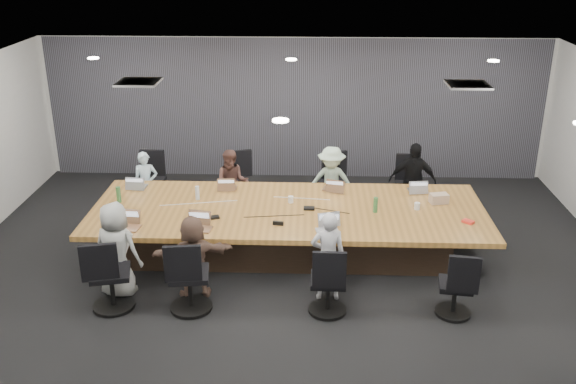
{
  "coord_description": "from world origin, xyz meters",
  "views": [
    {
      "loc": [
        0.33,
        -8.47,
        4.64
      ],
      "look_at": [
        0.0,
        0.4,
        1.05
      ],
      "focal_mm": 40.0,
      "sensor_mm": 36.0,
      "label": 1
    }
  ],
  "objects_px": {
    "chair_0": "(152,186)",
    "chair_2": "(330,187)",
    "chair_3": "(408,190)",
    "chair_5": "(190,280)",
    "bottle_clear": "(197,193)",
    "canvas_bag": "(439,198)",
    "chair_4": "(111,279)",
    "person_0": "(146,184)",
    "conference_table": "(288,228)",
    "bottle_green_right": "(375,205)",
    "laptop_3": "(418,190)",
    "chair_6": "(328,286)",
    "person_2": "(331,183)",
    "person_3": "(412,181)",
    "person_5": "(194,257)",
    "laptop_5": "(200,229)",
    "laptop_6": "(327,231)",
    "stapler": "(278,223)",
    "laptop_0": "(137,186)",
    "chair_1": "(235,186)",
    "chair_7": "(455,290)",
    "snack_packet": "(468,222)",
    "laptop_2": "(332,189)",
    "person_1": "(232,184)",
    "person_4": "(117,250)",
    "mug_brown": "(122,213)",
    "person_6": "(328,256)",
    "bottle_green_left": "(119,195)",
    "laptop_4": "(127,228)"
  },
  "relations": [
    {
      "from": "chair_1",
      "to": "person_2",
      "type": "distance_m",
      "value": 1.76
    },
    {
      "from": "chair_6",
      "to": "person_2",
      "type": "height_order",
      "value": "person_2"
    },
    {
      "from": "laptop_3",
      "to": "snack_packet",
      "type": "distance_m",
      "value": 1.34
    },
    {
      "from": "chair_3",
      "to": "chair_4",
      "type": "bearing_deg",
      "value": 41.14
    },
    {
      "from": "person_5",
      "to": "bottle_clear",
      "type": "distance_m",
      "value": 1.69
    },
    {
      "from": "snack_packet",
      "to": "laptop_2",
      "type": "bearing_deg",
      "value": 147.66
    },
    {
      "from": "person_3",
      "to": "person_4",
      "type": "bearing_deg",
      "value": -141.11
    },
    {
      "from": "chair_4",
      "to": "person_0",
      "type": "distance_m",
      "value": 3.07
    },
    {
      "from": "person_0",
      "to": "person_3",
      "type": "xyz_separation_m",
      "value": [
        4.62,
        0.0,
        0.11
      ]
    },
    {
      "from": "chair_4",
      "to": "person_1",
      "type": "xyz_separation_m",
      "value": [
        1.24,
        3.05,
        0.17
      ]
    },
    {
      "from": "conference_table",
      "to": "snack_packet",
      "type": "height_order",
      "value": "snack_packet"
    },
    {
      "from": "bottle_clear",
      "to": "canvas_bag",
      "type": "relative_size",
      "value": 0.8
    },
    {
      "from": "chair_0",
      "to": "chair_2",
      "type": "bearing_deg",
      "value": -179.64
    },
    {
      "from": "laptop_6",
      "to": "stapler",
      "type": "relative_size",
      "value": 2.06
    },
    {
      "from": "person_1",
      "to": "conference_table",
      "type": "bearing_deg",
      "value": -54.07
    },
    {
      "from": "person_2",
      "to": "bottle_green_right",
      "type": "xyz_separation_m",
      "value": [
        0.62,
        -1.44,
        0.21
      ]
    },
    {
      "from": "chair_2",
      "to": "chair_6",
      "type": "relative_size",
      "value": 1.08
    },
    {
      "from": "laptop_0",
      "to": "snack_packet",
      "type": "bearing_deg",
      "value": 170.49
    },
    {
      "from": "chair_2",
      "to": "laptop_3",
      "type": "distance_m",
      "value": 1.69
    },
    {
      "from": "laptop_6",
      "to": "person_5",
      "type": "bearing_deg",
      "value": -172.66
    },
    {
      "from": "chair_1",
      "to": "person_1",
      "type": "distance_m",
      "value": 0.39
    },
    {
      "from": "conference_table",
      "to": "bottle_green_right",
      "type": "height_order",
      "value": "bottle_green_right"
    },
    {
      "from": "laptop_2",
      "to": "laptop_4",
      "type": "height_order",
      "value": "same"
    },
    {
      "from": "chair_4",
      "to": "person_3",
      "type": "bearing_deg",
      "value": 21.88
    },
    {
      "from": "person_5",
      "to": "snack_packet",
      "type": "xyz_separation_m",
      "value": [
        3.86,
        0.92,
        0.17
      ]
    },
    {
      "from": "chair_4",
      "to": "chair_7",
      "type": "distance_m",
      "value": 4.49
    },
    {
      "from": "chair_3",
      "to": "chair_5",
      "type": "xyz_separation_m",
      "value": [
        -3.31,
        -3.4,
        0.04
      ]
    },
    {
      "from": "stapler",
      "to": "person_1",
      "type": "bearing_deg",
      "value": 125.66
    },
    {
      "from": "person_0",
      "to": "canvas_bag",
      "type": "distance_m",
      "value": 4.99
    },
    {
      "from": "person_3",
      "to": "mug_brown",
      "type": "distance_m",
      "value": 4.85
    },
    {
      "from": "person_0",
      "to": "conference_table",
      "type": "bearing_deg",
      "value": -40.04
    },
    {
      "from": "person_3",
      "to": "person_5",
      "type": "relative_size",
      "value": 1.17
    },
    {
      "from": "person_2",
      "to": "laptop_5",
      "type": "xyz_separation_m",
      "value": [
        -1.92,
        -2.15,
        0.1
      ]
    },
    {
      "from": "chair_0",
      "to": "person_3",
      "type": "relative_size",
      "value": 0.6
    },
    {
      "from": "bottle_green_left",
      "to": "bottle_green_right",
      "type": "xyz_separation_m",
      "value": [
        3.96,
        -0.24,
        -0.01
      ]
    },
    {
      "from": "laptop_0",
      "to": "person_5",
      "type": "relative_size",
      "value": 0.26
    },
    {
      "from": "chair_3",
      "to": "mug_brown",
      "type": "xyz_separation_m",
      "value": [
        -4.52,
        -2.1,
        0.4
      ]
    },
    {
      "from": "canvas_bag",
      "to": "chair_3",
      "type": "bearing_deg",
      "value": 100.19
    },
    {
      "from": "chair_4",
      "to": "laptop_5",
      "type": "xyz_separation_m",
      "value": [
        1.04,
        0.9,
        0.31
      ]
    },
    {
      "from": "chair_4",
      "to": "stapler",
      "type": "height_order",
      "value": "chair_4"
    },
    {
      "from": "chair_7",
      "to": "laptop_3",
      "type": "relative_size",
      "value": 2.38
    },
    {
      "from": "person_1",
      "to": "person_4",
      "type": "xyz_separation_m",
      "value": [
        -1.24,
        -2.7,
        0.07
      ]
    },
    {
      "from": "mug_brown",
      "to": "person_6",
      "type": "bearing_deg",
      "value": -17.44
    },
    {
      "from": "chair_0",
      "to": "person_4",
      "type": "bearing_deg",
      "value": 95.4
    },
    {
      "from": "chair_3",
      "to": "person_4",
      "type": "relative_size",
      "value": 0.58
    },
    {
      "from": "laptop_4",
      "to": "bottle_green_left",
      "type": "xyz_separation_m",
      "value": [
        -0.38,
        0.95,
        0.12
      ]
    },
    {
      "from": "stapler",
      "to": "snack_packet",
      "type": "bearing_deg",
      "value": 14.75
    },
    {
      "from": "chair_6",
      "to": "person_5",
      "type": "relative_size",
      "value": 0.66
    },
    {
      "from": "person_4",
      "to": "chair_2",
      "type": "bearing_deg",
      "value": -119.56
    },
    {
      "from": "laptop_5",
      "to": "bottle_green_right",
      "type": "bearing_deg",
      "value": 23.98
    }
  ]
}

